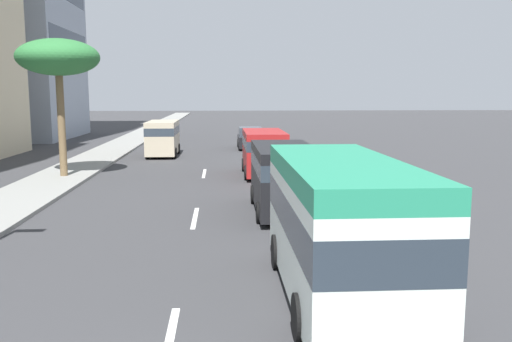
{
  "coord_description": "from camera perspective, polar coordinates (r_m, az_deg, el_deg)",
  "views": [
    {
      "loc": [
        -4.95,
        -0.93,
        4.27
      ],
      "look_at": [
        17.01,
        -2.35,
        1.1
      ],
      "focal_mm": 37.89,
      "sensor_mm": 36.0,
      "label": 1
    }
  ],
  "objects": [
    {
      "name": "lane_stripe_mid",
      "position": [
        18.85,
        -6.46,
        -4.93
      ],
      "size": [
        3.2,
        0.16,
        0.01
      ],
      "primitive_type": "cube",
      "color": "silver",
      "rests_on": "ground_plane"
    },
    {
      "name": "lane_stripe_far",
      "position": [
        29.12,
        -5.49,
        -0.26
      ],
      "size": [
        3.2,
        0.16,
        0.01
      ],
      "primitive_type": "cube",
      "color": "silver",
      "rests_on": "ground_plane"
    },
    {
      "name": "van_third",
      "position": [
        37.54,
        -9.81,
        3.65
      ],
      "size": [
        4.69,
        2.06,
        2.39
      ],
      "rotation": [
        0.0,
        0.0,
        3.14
      ],
      "color": "beige",
      "rests_on": "ground_plane"
    },
    {
      "name": "van_second",
      "position": [
        28.25,
        0.84,
        2.24
      ],
      "size": [
        5.08,
        2.19,
        2.33
      ],
      "color": "#A51E1E",
      "rests_on": "ground_plane"
    },
    {
      "name": "minibus_fourth",
      "position": [
        11.39,
        8.86,
        -5.4
      ],
      "size": [
        6.79,
        2.44,
        2.92
      ],
      "color": "silver",
      "rests_on": "ground_plane"
    },
    {
      "name": "ground_plane",
      "position": [
        36.71,
        -5.13,
        1.49
      ],
      "size": [
        198.0,
        198.0,
        0.0
      ],
      "primitive_type": "plane",
      "color": "#38383A"
    },
    {
      "name": "sidewalk_right",
      "position": [
        37.58,
        -16.19,
        1.47
      ],
      "size": [
        162.0,
        3.09,
        0.15
      ],
      "primitive_type": "cube",
      "color": "gray",
      "rests_on": "ground_plane"
    },
    {
      "name": "car_lead",
      "position": [
        41.95,
        -0.63,
        3.44
      ],
      "size": [
        4.08,
        1.92,
        1.68
      ],
      "color": "black",
      "rests_on": "ground_plane"
    },
    {
      "name": "van_fifth",
      "position": [
        19.42,
        2.99,
        -0.37
      ],
      "size": [
        5.36,
        2.22,
        2.41
      ],
      "color": "black",
      "rests_on": "ground_plane"
    },
    {
      "name": "palm_tree",
      "position": [
        28.69,
        -20.16,
        11.06
      ],
      "size": [
        3.99,
        3.99,
        6.77
      ],
      "color": "brown",
      "rests_on": "sidewalk_right"
    }
  ]
}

